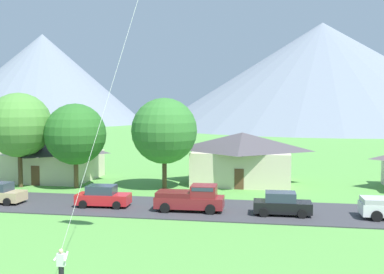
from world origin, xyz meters
name	(u,v)px	position (x,y,z in m)	size (l,w,h in m)	color
road_strip	(185,208)	(0.00, 29.83, 0.04)	(160.00, 7.56, 0.08)	#38383D
mountain_far_west_ridge	(43,79)	(-89.60, 178.19, 18.73)	(85.38, 85.38, 37.47)	slate
mountain_east_ridge	(322,75)	(23.31, 169.72, 18.69)	(120.55, 120.55, 37.38)	slate
house_leftmost	(242,157)	(3.53, 42.80, 2.72)	(10.56, 8.53, 5.26)	beige
house_right_center	(54,158)	(-16.83, 41.43, 2.38)	(9.35, 8.63, 4.60)	beige
tree_near_left	(164,131)	(-3.63, 38.04, 5.61)	(6.37, 6.37, 8.81)	#4C3823
tree_left_of_center	(75,134)	(-12.20, 36.85, 5.28)	(5.96, 5.96, 8.27)	brown
tree_center	(19,125)	(-17.86, 36.40, 6.13)	(6.34, 6.34, 9.32)	#4C3823
parked_car_red_mid_east	(103,196)	(-6.54, 29.18, 0.87)	(4.28, 2.24, 1.68)	red
parked_car_black_east_end	(282,204)	(7.43, 28.79, 0.87)	(4.25, 2.17, 1.68)	black
pickup_truck_maroon_east_side	(191,198)	(0.66, 28.91, 1.06)	(5.26, 2.45, 1.99)	maroon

